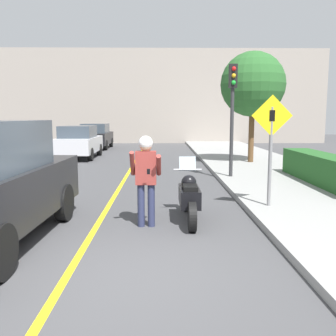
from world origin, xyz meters
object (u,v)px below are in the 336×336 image
at_px(traffic_light, 233,99).
at_px(parked_car_silver, 79,142).
at_px(person_biker, 146,171).
at_px(parked_car_black, 96,136).
at_px(motorcycle, 189,197).
at_px(crossing_sign, 271,140).
at_px(street_tree, 253,85).

height_order(traffic_light, parked_car_silver, traffic_light).
relative_size(person_biker, parked_car_silver, 0.42).
xyz_separation_m(person_biker, parked_car_black, (-4.15, 18.15, -0.25)).
bearing_deg(parked_car_black, motorcycle, -74.17).
relative_size(motorcycle, crossing_sign, 0.86).
xyz_separation_m(person_biker, street_tree, (4.26, 9.37, 2.42)).
relative_size(person_biker, crossing_sign, 0.72).
relative_size(motorcycle, person_biker, 1.19).
bearing_deg(parked_car_black, crossing_sign, -68.02).
distance_m(traffic_light, parked_car_silver, 9.79).
relative_size(person_biker, parked_car_black, 0.42).
bearing_deg(person_biker, street_tree, 65.54).
bearing_deg(traffic_light, motorcycle, -109.90).
relative_size(traffic_light, parked_car_black, 0.88).
distance_m(motorcycle, parked_car_silver, 12.79).
height_order(traffic_light, street_tree, street_tree).
bearing_deg(motorcycle, traffic_light, 70.10).
distance_m(motorcycle, parked_car_black, 18.41).
bearing_deg(street_tree, traffic_light, -111.81).
xyz_separation_m(person_biker, parked_car_silver, (-4.00, 12.26, -0.25)).
distance_m(street_tree, parked_car_silver, 9.15).
distance_m(crossing_sign, street_tree, 8.61).
bearing_deg(motorcycle, street_tree, 69.22).
distance_m(traffic_light, street_tree, 4.45).
height_order(motorcycle, traffic_light, traffic_light).
bearing_deg(crossing_sign, parked_car_silver, 121.11).
bearing_deg(crossing_sign, motorcycle, -160.21).
bearing_deg(motorcycle, parked_car_silver, 112.42).
bearing_deg(traffic_light, street_tree, 68.19).
bearing_deg(traffic_light, parked_car_black, 117.84).
bearing_deg(person_biker, crossing_sign, 22.12).
xyz_separation_m(street_tree, parked_car_silver, (-8.26, 2.90, -2.67)).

